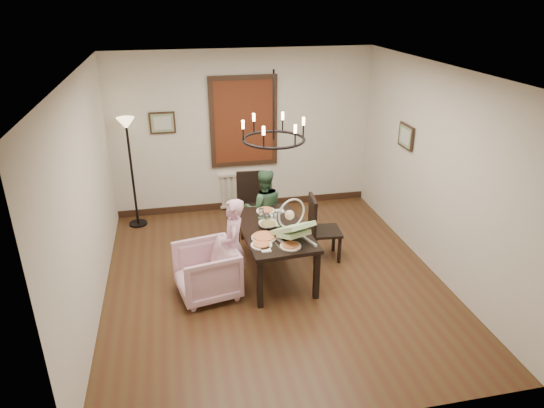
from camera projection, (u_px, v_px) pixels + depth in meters
name	position (u px, v px, depth m)	size (l,w,h in m)	color
room_shell	(268.00, 175.00, 6.44)	(4.51, 5.00, 2.81)	#462F18
dining_table	(273.00, 234.00, 6.55)	(0.95, 1.58, 0.72)	black
chair_far	(252.00, 205.00, 7.74)	(0.45, 0.45, 1.02)	black
chair_right	(325.00, 228.00, 7.02)	(0.44, 0.44, 0.99)	black
armchair	(207.00, 271.00, 6.21)	(0.74, 0.76, 0.69)	#D4A2B2
elderly_woman	(234.00, 254.00, 6.25)	(0.39, 0.26, 1.07)	#D999B7
seated_man	(264.00, 215.00, 7.38)	(0.50, 0.39, 1.03)	#35593D
baby_bouncer	(292.00, 227.00, 6.13)	(0.42, 0.58, 0.38)	#B6E19B
salad_bowl	(268.00, 224.00, 6.54)	(0.30, 0.30, 0.07)	white
pizza_platter	(264.00, 237.00, 6.24)	(0.33, 0.33, 0.04)	tan
drinking_glass	(267.00, 218.00, 6.63)	(0.07, 0.07, 0.15)	silver
window_blinds	(244.00, 122.00, 8.23)	(1.00, 0.03, 1.40)	#531910
radiator	(245.00, 189.00, 8.76)	(0.92, 0.12, 0.62)	silver
picture_back	(162.00, 123.00, 7.97)	(0.42, 0.03, 0.36)	black
picture_right	(406.00, 136.00, 7.23)	(0.42, 0.03, 0.36)	black
floor_lamp	(132.00, 175.00, 7.88)	(0.30, 0.30, 1.80)	black
chandelier	(274.00, 139.00, 6.02)	(0.80, 0.80, 0.04)	black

